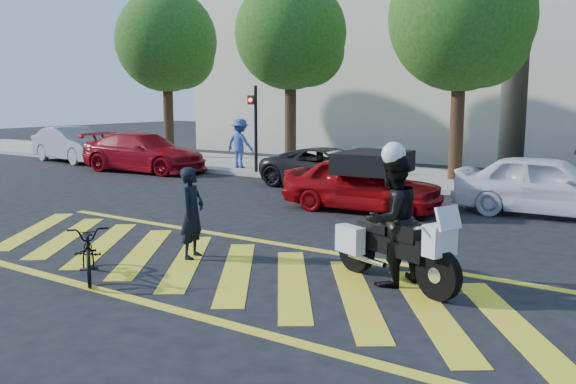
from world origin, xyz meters
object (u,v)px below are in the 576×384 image
Objects in this scene: officer_moto at (392,220)px; red_convertible at (362,184)px; officer_bike at (192,213)px; bicycle at (89,250)px; parked_left at (144,152)px; police_motorcycle at (393,246)px; parked_mid_right at (548,185)px; parked_far_left at (73,144)px; parked_mid_left at (331,168)px.

red_convertible is at bearing -127.78° from officer_moto.
officer_bike is 0.41× the size of red_convertible.
bicycle is 13.88m from parked_left.
police_motorcycle is 0.46× the size of parked_left.
bicycle is at bearing -39.20° from officer_moto.
officer_moto is 7.07m from parked_mid_right.
bicycle is 0.72× the size of police_motorcycle.
police_motorcycle is 20.67m from parked_far_left.
police_motorcycle is 0.51× the size of parked_far_left.
parked_mid_right is (0.80, 7.00, 0.14)m from police_motorcycle.
parked_left is at bearing 71.00° from red_convertible.
bicycle is at bearing 146.70° from officer_bike.
parked_far_left is (-14.80, 10.76, 0.31)m from bicycle.
parked_left reaches higher than parked_mid_right.
police_motorcycle is at bearing -153.80° from red_convertible.
parked_far_left is at bearing 88.39° from parked_mid_left.
officer_moto is 0.46× the size of parked_mid_right.
bicycle is 10.56m from parked_mid_right.
parked_left is at bearing 92.76° from parked_mid_left.
police_motorcycle is 7.05m from parked_mid_right.
officer_moto is at bearing -22.91° from bicycle.
officer_bike is 0.81× the size of officer_moto.
officer_moto is at bearing -106.32° from parked_far_left.
parked_left is (-10.54, 2.56, 0.06)m from red_convertible.
parked_mid_right is (6.58, -1.08, 0.11)m from parked_mid_left.
bicycle is 4.72m from officer_moto.
officer_moto is (-0.02, -0.01, 0.41)m from police_motorcycle.
parked_left is at bearing 84.64° from parked_mid_right.
police_motorcycle is at bearing -144.71° from parked_mid_left.
officer_moto reaches higher than parked_far_left.
bicycle is 0.38× the size of parked_mid_left.
parked_far_left is 13.11m from parked_mid_left.
parked_left reaches higher than bicycle.
officer_moto is (4.06, 2.34, 0.55)m from bicycle.
bicycle is 0.39× the size of parked_mid_right.
red_convertible reaches higher than bicycle.
officer_moto reaches higher than parked_mid_left.
parked_mid_right is at bearing -99.61° from parked_mid_left.
bicycle is (-0.54, -1.78, -0.36)m from officer_bike.
parked_mid_right is (3.94, 1.89, 0.06)m from red_convertible.
officer_bike reaches higher than red_convertible.
parked_mid_left is at bearing -83.64° from parked_far_left.
parked_mid_left is at bearing 36.16° from red_convertible.
officer_moto is at bearing -97.67° from officer_bike.
parked_far_left is at bearing -93.17° from officer_moto.
police_motorcycle is at bearing -97.50° from officer_bike.
bicycle is 0.43× the size of red_convertible.
parked_mid_left reaches higher than bicycle.
parked_far_left is 19.73m from parked_mid_right.
parked_mid_right is at bearing 104.36° from police_motorcycle.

